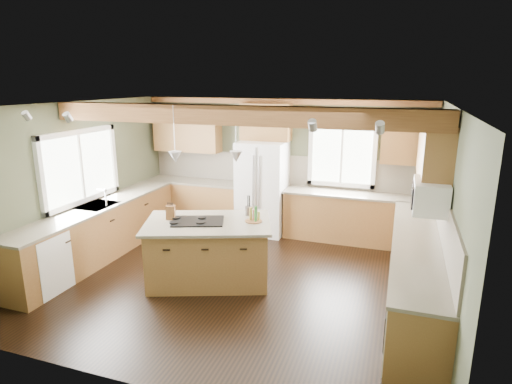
% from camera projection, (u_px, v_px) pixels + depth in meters
% --- Properties ---
extents(floor, '(5.60, 5.60, 0.00)m').
position_uv_depth(floor, '(237.00, 279.00, 6.48)').
color(floor, black).
rests_on(floor, ground).
extents(ceiling, '(5.60, 5.60, 0.00)m').
position_uv_depth(ceiling, '(235.00, 105.00, 5.83)').
color(ceiling, silver).
rests_on(ceiling, wall_back).
extents(wall_back, '(5.60, 0.00, 5.60)m').
position_uv_depth(wall_back, '(283.00, 165.00, 8.44)').
color(wall_back, '#464C36').
rests_on(wall_back, ground).
extents(wall_left, '(0.00, 5.00, 5.00)m').
position_uv_depth(wall_left, '(78.00, 182.00, 7.03)').
color(wall_left, '#464C36').
rests_on(wall_left, ground).
extents(wall_right, '(0.00, 5.00, 5.00)m').
position_uv_depth(wall_right, '(447.00, 216.00, 5.28)').
color(wall_right, '#464C36').
rests_on(wall_right, ground).
extents(ceiling_beam, '(5.55, 0.26, 0.26)m').
position_uv_depth(ceiling_beam, '(232.00, 115.00, 5.73)').
color(ceiling_beam, '#5B341A').
rests_on(ceiling_beam, ceiling).
extents(soffit_trim, '(5.55, 0.20, 0.10)m').
position_uv_depth(soffit_trim, '(282.00, 101.00, 8.04)').
color(soffit_trim, '#5B341A').
rests_on(soffit_trim, ceiling).
extents(backsplash_back, '(5.58, 0.03, 0.58)m').
position_uv_depth(backsplash_back, '(282.00, 170.00, 8.45)').
color(backsplash_back, brown).
rests_on(backsplash_back, wall_back).
extents(backsplash_right, '(0.03, 3.70, 0.58)m').
position_uv_depth(backsplash_right, '(445.00, 222.00, 5.35)').
color(backsplash_right, brown).
rests_on(backsplash_right, wall_right).
extents(base_cab_back_left, '(2.02, 0.60, 0.88)m').
position_uv_depth(base_cab_back_left, '(196.00, 203.00, 8.95)').
color(base_cab_back_left, brown).
rests_on(base_cab_back_left, floor).
extents(counter_back_left, '(2.06, 0.64, 0.04)m').
position_uv_depth(counter_back_left, '(195.00, 181.00, 8.83)').
color(counter_back_left, '#443C32').
rests_on(counter_back_left, base_cab_back_left).
extents(base_cab_back_right, '(2.62, 0.60, 0.88)m').
position_uv_depth(base_cab_back_right, '(355.00, 219.00, 7.92)').
color(base_cab_back_right, brown).
rests_on(base_cab_back_right, floor).
extents(counter_back_right, '(2.66, 0.64, 0.04)m').
position_uv_depth(counter_back_right, '(357.00, 195.00, 7.80)').
color(counter_back_right, '#443C32').
rests_on(counter_back_right, base_cab_back_right).
extents(base_cab_left, '(0.60, 3.70, 0.88)m').
position_uv_depth(base_cab_left, '(100.00, 232.00, 7.20)').
color(base_cab_left, brown).
rests_on(base_cab_left, floor).
extents(counter_left, '(0.64, 3.74, 0.04)m').
position_uv_depth(counter_left, '(98.00, 206.00, 7.09)').
color(counter_left, '#443C32').
rests_on(counter_left, base_cab_left).
extents(base_cab_right, '(0.60, 3.70, 0.88)m').
position_uv_depth(base_cab_right, '(415.00, 275.00, 5.63)').
color(base_cab_right, brown).
rests_on(base_cab_right, floor).
extents(counter_right, '(0.64, 3.74, 0.04)m').
position_uv_depth(counter_right, '(418.00, 242.00, 5.52)').
color(counter_right, '#443C32').
rests_on(counter_right, base_cab_right).
extents(upper_cab_back_left, '(1.40, 0.35, 0.90)m').
position_uv_depth(upper_cab_back_left, '(187.00, 129.00, 8.74)').
color(upper_cab_back_left, brown).
rests_on(upper_cab_back_left, wall_back).
extents(upper_cab_over_fridge, '(0.96, 0.35, 0.70)m').
position_uv_depth(upper_cab_over_fridge, '(266.00, 122.00, 8.16)').
color(upper_cab_over_fridge, brown).
rests_on(upper_cab_over_fridge, wall_back).
extents(upper_cab_right, '(0.35, 2.20, 0.90)m').
position_uv_depth(upper_cab_right, '(434.00, 152.00, 5.99)').
color(upper_cab_right, brown).
rests_on(upper_cab_right, wall_right).
extents(upper_cab_back_corner, '(0.90, 0.35, 0.90)m').
position_uv_depth(upper_cab_back_corner, '(409.00, 138.00, 7.40)').
color(upper_cab_back_corner, brown).
rests_on(upper_cab_back_corner, wall_back).
extents(window_left, '(0.04, 1.60, 1.05)m').
position_uv_depth(window_left, '(80.00, 167.00, 7.01)').
color(window_left, white).
rests_on(window_left, wall_left).
extents(window_back, '(1.10, 0.04, 1.00)m').
position_uv_depth(window_back, '(342.00, 156.00, 8.00)').
color(window_back, white).
rests_on(window_back, wall_back).
extents(sink, '(0.50, 0.65, 0.03)m').
position_uv_depth(sink, '(98.00, 206.00, 7.09)').
color(sink, '#262628').
rests_on(sink, counter_left).
extents(faucet, '(0.02, 0.02, 0.28)m').
position_uv_depth(faucet, '(106.00, 198.00, 6.99)').
color(faucet, '#B2B2B7').
rests_on(faucet, sink).
extents(dishwasher, '(0.60, 0.60, 0.84)m').
position_uv_depth(dishwasher, '(40.00, 263.00, 6.01)').
color(dishwasher, white).
rests_on(dishwasher, floor).
extents(oven, '(0.60, 0.72, 0.84)m').
position_uv_depth(oven, '(416.00, 327.00, 4.45)').
color(oven, white).
rests_on(oven, floor).
extents(microwave, '(0.40, 0.70, 0.38)m').
position_uv_depth(microwave, '(431.00, 196.00, 5.24)').
color(microwave, white).
rests_on(microwave, wall_right).
extents(pendant_left, '(0.18, 0.18, 0.16)m').
position_uv_depth(pendant_left, '(175.00, 157.00, 5.99)').
color(pendant_left, '#B2B2B7').
rests_on(pendant_left, ceiling).
extents(pendant_right, '(0.18, 0.18, 0.16)m').
position_uv_depth(pendant_right, '(236.00, 157.00, 6.01)').
color(pendant_right, '#B2B2B7').
rests_on(pendant_right, ceiling).
extents(refrigerator, '(0.90, 0.74, 1.80)m').
position_uv_depth(refrigerator, '(262.00, 188.00, 8.29)').
color(refrigerator, white).
rests_on(refrigerator, floor).
extents(island, '(1.96, 1.57, 0.88)m').
position_uv_depth(island, '(209.00, 252.00, 6.37)').
color(island, olive).
rests_on(island, floor).
extents(island_top, '(2.11, 1.72, 0.04)m').
position_uv_depth(island_top, '(208.00, 223.00, 6.25)').
color(island_top, '#443C32').
rests_on(island_top, island).
extents(cooktop, '(0.86, 0.72, 0.02)m').
position_uv_depth(cooktop, '(198.00, 221.00, 6.24)').
color(cooktop, black).
rests_on(cooktop, island_top).
extents(knife_block, '(0.15, 0.13, 0.21)m').
position_uv_depth(knife_block, '(171.00, 212.00, 6.33)').
color(knife_block, brown).
rests_on(knife_block, island_top).
extents(utensil_crock, '(0.15, 0.15, 0.14)m').
position_uv_depth(utensil_crock, '(249.00, 211.00, 6.53)').
color(utensil_crock, '#413734').
rests_on(utensil_crock, island_top).
extents(bottle_tray, '(0.35, 0.35, 0.23)m').
position_uv_depth(bottle_tray, '(253.00, 214.00, 6.23)').
color(bottle_tray, brown).
rests_on(bottle_tray, island_top).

